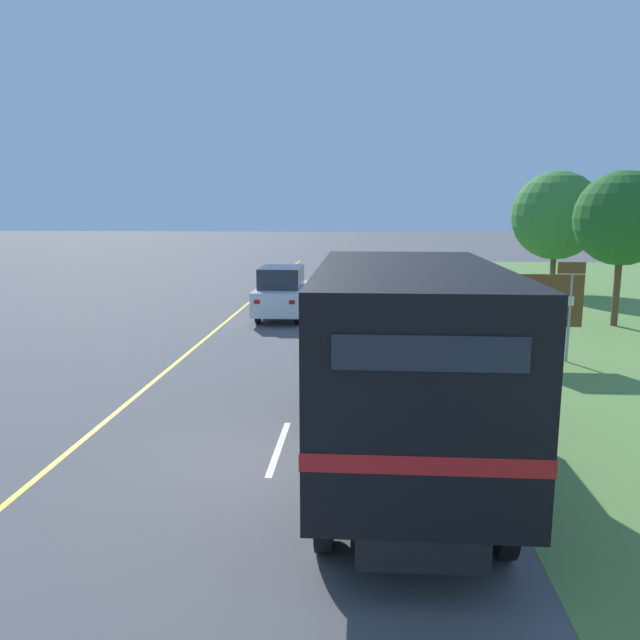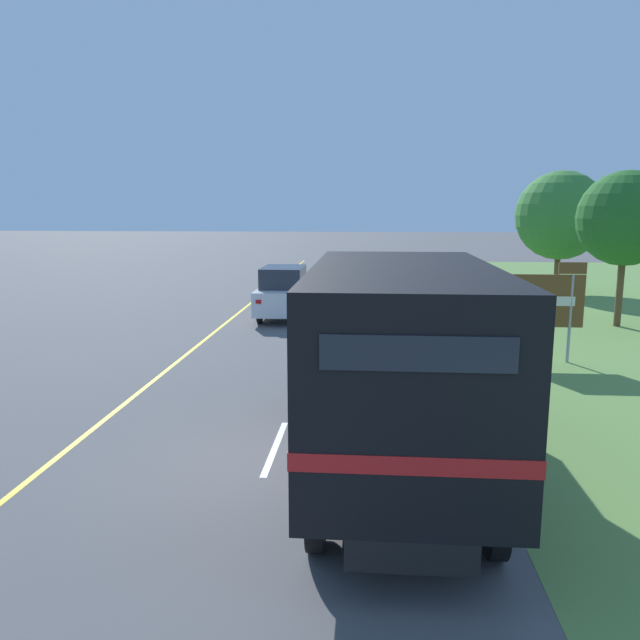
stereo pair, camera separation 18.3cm
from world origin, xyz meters
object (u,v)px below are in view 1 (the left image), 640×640
at_px(lead_car_white, 282,292).
at_px(highway_sign, 542,301).
at_px(horse_trailer_truck, 404,357).
at_px(roadside_tree_near, 623,219).
at_px(roadside_tree_mid, 556,216).

distance_m(lead_car_white, highway_sign, 10.36).
relative_size(horse_trailer_truck, roadside_tree_near, 1.42).
height_order(lead_car_white, roadside_tree_mid, roadside_tree_mid).
distance_m(roadside_tree_near, roadside_tree_mid, 9.44).
bearing_deg(highway_sign, lead_car_white, 141.60).
bearing_deg(horse_trailer_truck, roadside_tree_near, 57.69).
xyz_separation_m(highway_sign, roadside_tree_near, (4.24, 5.67, 2.17)).
relative_size(highway_sign, roadside_tree_near, 0.50).
distance_m(horse_trailer_truck, roadside_tree_mid, 24.68).
relative_size(lead_car_white, highway_sign, 1.52).
bearing_deg(horse_trailer_truck, roadside_tree_mid, 68.53).
bearing_deg(roadside_tree_mid, roadside_tree_near, -92.95).
bearing_deg(highway_sign, horse_trailer_truck, -118.74).
bearing_deg(roadside_tree_near, roadside_tree_mid, 87.05).
height_order(lead_car_white, highway_sign, highway_sign).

